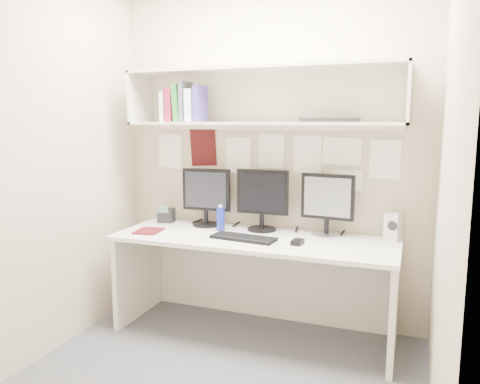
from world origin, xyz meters
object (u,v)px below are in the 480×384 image
at_px(monitor_right, 327,202).
at_px(monitor_center, 262,197).
at_px(keyboard, 243,238).
at_px(desk_phone, 166,215).
at_px(desk, 254,286).
at_px(speaker, 393,227).
at_px(maroon_notebook, 149,231).
at_px(monitor_left, 206,195).

bearing_deg(monitor_right, monitor_center, -173.88).
bearing_deg(keyboard, desk_phone, 165.36).
xyz_separation_m(desk, keyboard, (-0.04, -0.10, 0.37)).
height_order(monitor_right, speaker, monitor_right).
height_order(speaker, maroon_notebook, speaker).
height_order(monitor_left, maroon_notebook, monitor_left).
height_order(monitor_left, monitor_center, monitor_center).
distance_m(desk, speaker, 1.06).
relative_size(desk, monitor_right, 4.49).
bearing_deg(maroon_notebook, monitor_left, 41.23).
bearing_deg(speaker, monitor_right, -162.00).
bearing_deg(desk, monitor_right, 24.68).
bearing_deg(speaker, keyboard, -145.26).
xyz_separation_m(monitor_right, desk_phone, (-1.30, -0.01, -0.19)).
bearing_deg(desk_phone, monitor_right, -9.26).
xyz_separation_m(monitor_center, desk_phone, (-0.82, -0.01, -0.19)).
distance_m(desk, monitor_center, 0.65).
relative_size(monitor_right, speaker, 2.34).
xyz_separation_m(monitor_center, keyboard, (-0.03, -0.32, -0.24)).
xyz_separation_m(monitor_center, maroon_notebook, (-0.77, -0.35, -0.24)).
height_order(monitor_left, speaker, monitor_left).
bearing_deg(maroon_notebook, desk_phone, 90.21).
distance_m(keyboard, maroon_notebook, 0.74).
xyz_separation_m(desk, maroon_notebook, (-0.78, -0.13, 0.37)).
height_order(monitor_center, desk_phone, monitor_center).
height_order(keyboard, desk_phone, desk_phone).
xyz_separation_m(keyboard, speaker, (0.97, 0.34, 0.08)).
distance_m(monitor_left, speaker, 1.41).
height_order(monitor_right, maroon_notebook, monitor_right).
height_order(maroon_notebook, desk_phone, desk_phone).
distance_m(keyboard, desk_phone, 0.84).
xyz_separation_m(monitor_left, maroon_notebook, (-0.31, -0.35, -0.24)).
distance_m(desk, monitor_right, 0.80).
bearing_deg(monitor_left, maroon_notebook, -135.92).
distance_m(monitor_left, keyboard, 0.58).
xyz_separation_m(monitor_right, maroon_notebook, (-1.26, -0.35, -0.24)).
relative_size(desk, monitor_left, 4.46).
distance_m(monitor_center, monitor_right, 0.49).
height_order(monitor_center, speaker, monitor_center).
xyz_separation_m(desk, monitor_center, (-0.01, 0.22, 0.61)).
bearing_deg(desk_phone, monitor_center, -8.96).
relative_size(monitor_right, desk_phone, 3.02).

